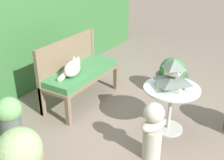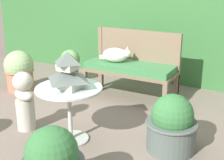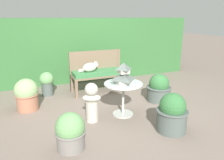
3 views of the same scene
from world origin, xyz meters
name	(u,v)px [view 1 (image 1 of 3)]	position (x,y,z in m)	size (l,w,h in m)	color
ground	(140,125)	(0.00, 0.00, 0.00)	(30.00, 30.00, 0.00)	#75665B
foliage_hedge_back	(8,36)	(0.00, 2.34, 0.83)	(6.40, 0.87, 1.66)	#336633
garden_bench	(81,75)	(0.13, 1.02, 0.42)	(1.25, 0.51, 0.50)	brown
bench_backrest	(68,57)	(0.13, 1.26, 0.66)	(1.25, 0.06, 0.93)	brown
cat	(72,68)	(-0.09, 1.01, 0.60)	(0.47, 0.29, 0.22)	silver
patio_table	(171,97)	(0.10, -0.33, 0.46)	(0.67, 0.67, 0.59)	#B7B7B2
pagoda_birdhouse	(173,76)	(0.10, -0.33, 0.74)	(0.36, 0.36, 0.36)	beige
garden_bust	(153,130)	(-0.49, -0.36, 0.35)	(0.35, 0.28, 0.67)	#B7B2A3
potted_plant_table_near	(10,116)	(-1.02, 1.22, 0.29)	(0.31, 0.31, 0.53)	#4C5651
potted_plant_bench_right	(172,77)	(1.08, -0.01, 0.26)	(0.51, 0.51, 0.58)	#4C5651
potted_plant_patio_mid	(21,157)	(-1.46, 0.55, 0.30)	(0.43, 0.43, 0.60)	#9E664C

